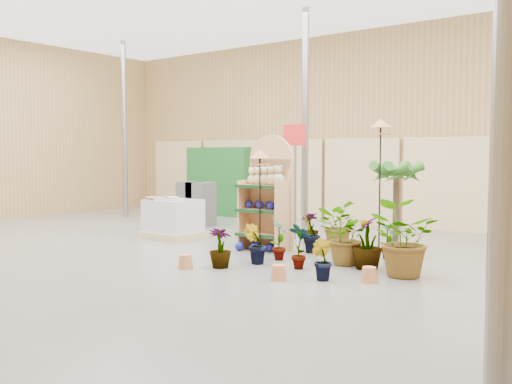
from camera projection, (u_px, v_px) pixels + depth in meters
room at (219, 119)px, 9.26m from camera, size 15.20×12.10×4.70m
display_shelf at (268, 197)px, 9.79m from camera, size 0.88×0.61×1.97m
teddy_bears at (266, 177)px, 9.67m from camera, size 0.73×0.20×0.32m
gazing_balls_shelf at (264, 205)px, 9.71m from camera, size 0.72×0.25×0.14m
gazing_balls_floor at (255, 247)px, 9.62m from camera, size 0.63×0.39×0.15m
pallet_stack at (173, 219)px, 11.12m from camera, size 1.06×0.88×0.79m
charcoal_planters at (196, 204)px, 12.96m from camera, size 0.80×0.50×1.00m
trellis_stock at (218, 181)px, 15.05m from camera, size 2.00×0.30×1.80m
offer_sign at (295, 158)px, 10.88m from camera, size 0.50×0.08×2.20m
bird_table_front at (260, 157)px, 9.35m from camera, size 0.34×0.34×1.71m
bird_table_right at (381, 129)px, 8.87m from camera, size 0.34×0.34×2.19m
bird_table_back at (264, 145)px, 13.59m from camera, size 0.34×0.34×1.98m
palm at (396, 170)px, 9.20m from camera, size 0.70×0.70×1.63m
potted_plant_0 at (279, 239)px, 8.81m from camera, size 0.36×0.42×0.67m
potted_plant_1 at (255, 244)px, 8.51m from camera, size 0.43×0.42×0.60m
potted_plant_2 at (343, 237)px, 8.42m from camera, size 0.99×1.00×0.84m
potted_plant_3 at (367, 243)px, 8.14m from camera, size 0.54×0.54×0.77m
potted_plant_4 at (387, 240)px, 8.89m from camera, size 0.27×0.36×0.61m
potted_plant_5 at (311, 233)px, 9.45m from camera, size 0.30×0.37×0.66m
potted_plant_6 at (337, 225)px, 10.03m from camera, size 0.92×0.94×0.80m
potted_plant_7 at (220, 247)px, 8.24m from camera, size 0.43×0.43×0.59m
potted_plant_8 at (300, 246)px, 8.14m from camera, size 0.37×0.27×0.67m
potted_plant_9 at (321, 260)px, 7.44m from camera, size 0.35×0.31×0.54m
potted_plant_10 at (400, 239)px, 7.62m from camera, size 1.03×0.92×1.02m
potted_plant_11 at (310, 228)px, 10.49m from camera, size 0.45×0.45×0.57m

